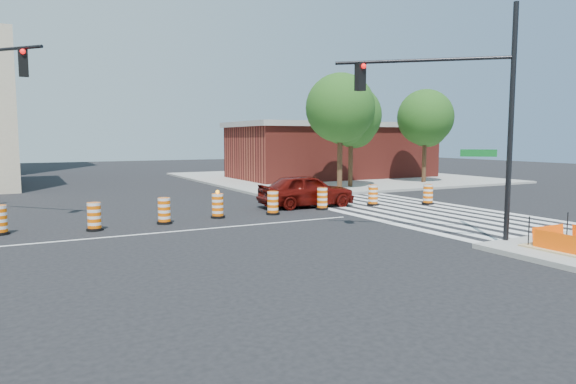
# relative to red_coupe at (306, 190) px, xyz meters

# --- Properties ---
(ground) EXTENTS (120.00, 120.00, 0.00)m
(ground) POSITION_rel_red_coupe_xyz_m (-7.24, -3.57, -0.81)
(ground) COLOR black
(ground) RESTS_ON ground
(sidewalk_ne) EXTENTS (22.00, 22.00, 0.15)m
(sidewalk_ne) POSITION_rel_red_coupe_xyz_m (10.76, 14.43, -0.73)
(sidewalk_ne) COLOR gray
(sidewalk_ne) RESTS_ON ground
(crosswalk_east) EXTENTS (6.75, 13.50, 0.01)m
(crosswalk_east) POSITION_rel_red_coupe_xyz_m (3.71, -3.57, -0.80)
(crosswalk_east) COLOR silver
(crosswalk_east) RESTS_ON ground
(lane_centerline) EXTENTS (14.00, 0.12, 0.01)m
(lane_centerline) POSITION_rel_red_coupe_xyz_m (-7.24, -3.57, -0.80)
(lane_centerline) COLOR silver
(lane_centerline) RESTS_ON ground
(excavation_pit) EXTENTS (2.20, 2.20, 0.90)m
(excavation_pit) POSITION_rel_red_coupe_xyz_m (1.76, -12.57, -0.58)
(excavation_pit) COLOR tan
(excavation_pit) RESTS_ON ground
(brick_storefront) EXTENTS (16.50, 8.50, 4.60)m
(brick_storefront) POSITION_rel_red_coupe_xyz_m (10.76, 14.43, 1.51)
(brick_storefront) COLOR maroon
(brick_storefront) RESTS_ON ground
(red_coupe) EXTENTS (4.83, 2.17, 1.61)m
(red_coupe) POSITION_rel_red_coupe_xyz_m (0.00, 0.00, 0.00)
(red_coupe) COLOR #500A06
(red_coupe) RESTS_ON ground
(signal_pole_se) EXTENTS (4.20, 3.74, 7.27)m
(signal_pole_se) POSITION_rel_red_coupe_xyz_m (-0.05, -9.69, 3.67)
(signal_pole_se) COLOR black
(signal_pole_se) RESTS_ON ground
(tree_north_c) EXTENTS (4.36, 4.36, 7.41)m
(tree_north_c) POSITION_rel_red_coupe_xyz_m (5.75, 5.70, 4.17)
(tree_north_c) COLOR #382314
(tree_north_c) RESTS_ON ground
(tree_north_d) EXTENTS (4.01, 4.01, 6.81)m
(tree_north_d) POSITION_rel_red_coupe_xyz_m (7.14, 6.51, 3.77)
(tree_north_d) COLOR #382314
(tree_north_d) RESTS_ON ground
(tree_north_e) EXTENTS (4.03, 4.03, 6.85)m
(tree_north_e) POSITION_rel_red_coupe_xyz_m (13.86, 6.86, 3.80)
(tree_north_e) COLOR #382314
(tree_north_e) RESTS_ON ground
(median_drum_2) EXTENTS (0.60, 0.60, 1.02)m
(median_drum_2) POSITION_rel_red_coupe_xyz_m (-13.03, -1.31, -0.33)
(median_drum_2) COLOR black
(median_drum_2) RESTS_ON ground
(median_drum_3) EXTENTS (0.60, 0.60, 1.02)m
(median_drum_3) POSITION_rel_red_coupe_xyz_m (-10.02, -2.01, -0.33)
(median_drum_3) COLOR black
(median_drum_3) RESTS_ON ground
(median_drum_4) EXTENTS (0.60, 0.60, 1.02)m
(median_drum_4) POSITION_rel_red_coupe_xyz_m (-7.40, -1.73, -0.33)
(median_drum_4) COLOR black
(median_drum_4) RESTS_ON ground
(median_drum_5) EXTENTS (0.60, 0.60, 1.18)m
(median_drum_5) POSITION_rel_red_coupe_xyz_m (-5.03, -1.29, -0.32)
(median_drum_5) COLOR black
(median_drum_5) RESTS_ON ground
(median_drum_6) EXTENTS (0.60, 0.60, 1.02)m
(median_drum_6) POSITION_rel_red_coupe_xyz_m (-2.56, -1.50, -0.33)
(median_drum_6) COLOR black
(median_drum_6) RESTS_ON ground
(median_drum_7) EXTENTS (0.60, 0.60, 1.02)m
(median_drum_7) POSITION_rel_red_coupe_xyz_m (0.19, -1.17, -0.33)
(median_drum_7) COLOR black
(median_drum_7) RESTS_ON ground
(median_drum_8) EXTENTS (0.60, 0.60, 1.02)m
(median_drum_8) POSITION_rel_red_coupe_xyz_m (3.20, -1.10, -0.33)
(median_drum_8) COLOR black
(median_drum_8) RESTS_ON ground
(median_drum_9) EXTENTS (0.60, 0.60, 1.02)m
(median_drum_9) POSITION_rel_red_coupe_xyz_m (5.90, -2.08, -0.33)
(median_drum_9) COLOR black
(median_drum_9) RESTS_ON ground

